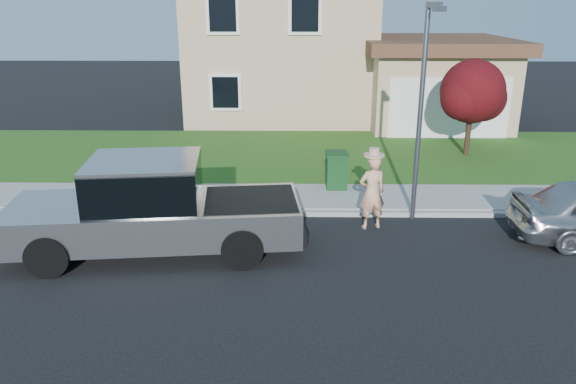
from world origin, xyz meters
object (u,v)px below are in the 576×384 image
(woman, at_px, (372,191))
(trash_bin, at_px, (336,170))
(pickup_truck, at_px, (154,209))
(ornamental_tree, at_px, (473,94))
(street_lamp, at_px, (422,102))

(woman, xyz_separation_m, trash_bin, (-0.65, 2.59, -0.27))
(woman, height_order, trash_bin, woman)
(pickup_truck, bearing_deg, ornamental_tree, 34.80)
(trash_bin, bearing_deg, woman, -77.29)
(pickup_truck, relative_size, ornamental_tree, 2.00)
(ornamental_tree, relative_size, trash_bin, 3.21)
(pickup_truck, bearing_deg, trash_bin, 37.48)
(street_lamp, bearing_deg, woman, -167.72)
(ornamental_tree, distance_m, trash_bin, 6.28)
(pickup_truck, bearing_deg, street_lamp, 11.96)
(woman, bearing_deg, pickup_truck, 0.19)
(street_lamp, bearing_deg, ornamental_tree, 48.54)
(woman, relative_size, trash_bin, 1.94)
(ornamental_tree, distance_m, street_lamp, 6.57)
(ornamental_tree, bearing_deg, trash_bin, -141.62)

